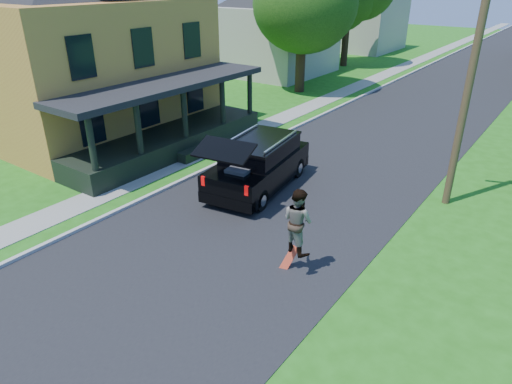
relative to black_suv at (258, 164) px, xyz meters
The scene contains 12 objects.
ground 5.47m from the black_suv, 74.94° to the right, with size 140.00×140.00×0.00m, color #206313.
street 14.89m from the black_suv, 84.60° to the left, with size 8.00×120.00×0.02m, color black.
curb 15.06m from the black_suv, 100.16° to the left, with size 0.15×120.00×0.12m, color #A9A9A4.
sidewalk 15.41m from the black_suv, 105.85° to the left, with size 1.30×120.00×0.03m, color gray.
front_walk 8.19m from the black_suv, behind, with size 6.50×1.20×0.03m, color gray.
main_house 12.10m from the black_suv, behind, with size 15.56×15.56×10.10m.
neighbor_house_mid 22.59m from the black_suv, 122.77° to the left, with size 12.78×12.78×8.30m.
neighbor_house_far 36.98m from the black_suv, 109.17° to the left, with size 12.78×12.78×8.30m.
black_suv is the anchor object (origin of this frame).
skateboarder 5.41m from the black_suv, 43.52° to the right, with size 1.02×0.89×1.78m.
skateboard 5.29m from the black_suv, 45.46° to the right, with size 0.42×0.45×0.79m.
utility_pole_near 7.35m from the black_suv, 24.99° to the left, with size 1.50×0.61×7.86m.
Camera 1 is at (7.61, -7.38, 7.20)m, focal length 32.00 mm.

